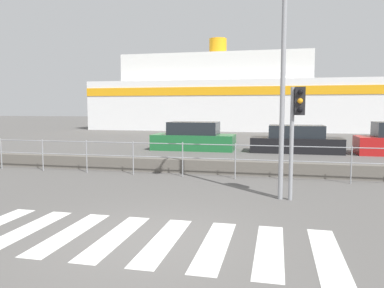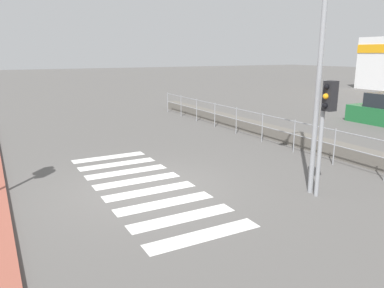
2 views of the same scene
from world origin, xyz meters
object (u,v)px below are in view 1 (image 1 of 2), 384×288
at_px(ferry_boat, 248,98).
at_px(parked_car_black, 296,141).
at_px(traffic_light_far, 297,118).
at_px(parked_car_green, 194,138).
at_px(streetlamp, 284,33).

distance_m(ferry_boat, parked_car_black, 20.07).
bearing_deg(traffic_light_far, parked_car_green, 115.26).
bearing_deg(parked_car_green, traffic_light_far, -64.74).
distance_m(parked_car_green, parked_car_black, 5.38).
bearing_deg(streetlamp, parked_car_black, 85.35).
height_order(traffic_light_far, streetlamp, streetlamp).
xyz_separation_m(traffic_light_far, parked_car_black, (0.50, 10.33, -1.46)).
bearing_deg(ferry_boat, streetlamp, -84.13).
bearing_deg(ferry_boat, parked_car_black, -78.60).
bearing_deg(streetlamp, parked_car_green, 113.39).
distance_m(traffic_light_far, parked_car_green, 11.50).
bearing_deg(traffic_light_far, parked_car_black, 87.21).
xyz_separation_m(streetlamp, parked_car_green, (-4.53, 10.46, -3.42)).
height_order(ferry_boat, parked_car_green, ferry_boat).
distance_m(ferry_boat, parked_car_green, 19.72).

